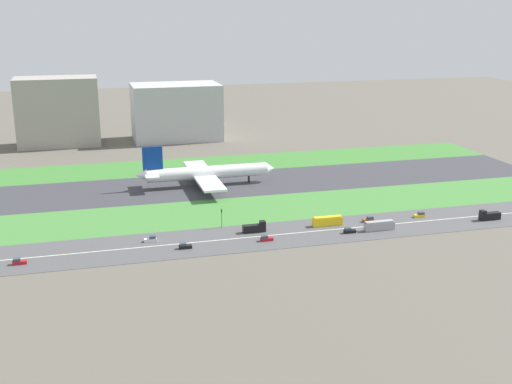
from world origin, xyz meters
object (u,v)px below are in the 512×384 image
Objects in this scene: car_2 at (369,220)px; car_5 at (349,231)px; airliner at (204,173)px; fuel_tank_centre at (207,115)px; truck_1 at (255,228)px; car_4 at (420,215)px; bus_0 at (379,226)px; traffic_light at (222,217)px; car_3 at (185,246)px; hangar_building at (176,112)px; car_6 at (266,239)px; truck_0 at (489,216)px; car_0 at (19,262)px; fuel_tank_west at (167,116)px; terminal_building at (58,112)px; car_1 at (151,239)px; bus_1 at (327,221)px.

car_5 is at bearing -140.92° from car_2.
car_2 is at bearing -53.00° from airliner.
car_5 is 0.26× the size of fuel_tank_centre.
truck_1 is 1.91× the size of car_4.
bus_0 is at bearing -155.76° from car_4.
traffic_light is (-4.80, -60.01, -1.94)m from airliner.
car_3 is 0.08× the size of hangar_building.
car_6 is at bearing -81.83° from truck_1.
truck_0 is 119.04m from car_3.
car_2 and car_0 have the same top height.
car_2 and car_6 have the same top height.
fuel_tank_west reaches higher than car_3.
traffic_light is (-56.05, 7.99, 3.37)m from car_2.
bus_0 is 46.07m from truck_1.
car_2 is at bearing -12.23° from truck_0.
car_2 is 217.55m from terminal_building.
fuel_tank_west is (-46.67, 237.00, 5.50)m from bus_0.
airliner is at bearing -56.89° from bus_0.
airliner is 162.23m from fuel_tank_centre.
car_0 is 0.61× the size of traffic_light.
traffic_light reaches higher than car_5.
car_3 is at bearing 0.00° from car_6.
truck_0 reaches higher than car_0.
hangar_building is (8.93, 174.01, 12.92)m from traffic_light.
truck_1 is at bearing -96.60° from fuel_tank_centre.
terminal_building reaches higher than car_6.
bus_0 reaches higher than car_1.
car_1 is 1.00× the size of car_6.
car_0 is at bearing -133.94° from airliner.
truck_1 is (-45.36, -0.00, 0.75)m from car_2.
bus_0 is 1.38× the size of truck_0.
bus_0 is at bearing -85.49° from fuel_tank_centre.
airliner reaches higher than car_5.
fuel_tank_centre reaches higher than car_1.
truck_0 is 103.81m from traffic_light.
car_2 is 0.52× the size of truck_0.
airliner is 5.60× the size of bus_1.
truck_1 is 1.91× the size of car_0.
truck_1 is 182.67m from hangar_building.
fuel_tank_centre is at bearing 100.22° from car_4.
car_5 is 11.07m from bus_1.
car_5 is at bearing -79.72° from hangar_building.
truck_1 reaches higher than car_3.
truck_1 is 10.13m from car_6.
airliner is 85.32m from car_2.
truck_0 is 0.18× the size of terminal_building.
bus_0 is 126.04m from car_0.
traffic_light is (-102.20, 17.99, 2.62)m from truck_0.
traffic_light reaches higher than bus_1.
car_3 is (-119.04, 0.00, -0.75)m from truck_0.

